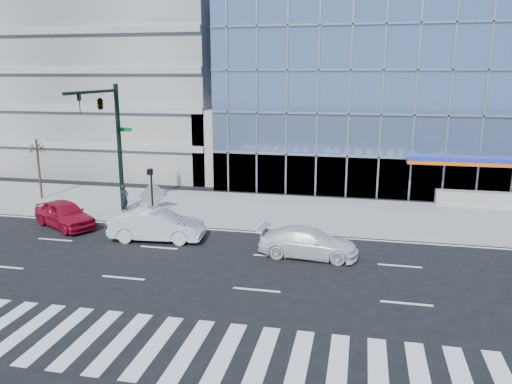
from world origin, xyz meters
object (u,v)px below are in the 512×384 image
(traffic_signal, at_px, (106,118))
(ped_signal_post, at_px, (151,185))
(white_sedan, at_px, (157,225))
(white_suv, at_px, (308,242))
(red_sedan, at_px, (65,214))
(street_tree_near, at_px, (37,147))
(pedestrian, at_px, (124,198))
(tilted_panel, at_px, (153,195))

(traffic_signal, height_order, ped_signal_post, traffic_signal)
(white_sedan, bearing_deg, traffic_signal, 46.75)
(white_suv, bearing_deg, red_sedan, 86.19)
(traffic_signal, distance_m, white_sedan, 7.74)
(traffic_signal, xyz_separation_m, red_sedan, (-1.76, -2.38, -5.38))
(traffic_signal, relative_size, white_suv, 1.64)
(street_tree_near, distance_m, white_sedan, 13.41)
(pedestrian, height_order, tilted_panel, tilted_panel)
(white_suv, bearing_deg, tilted_panel, 63.66)
(white_sedan, xyz_separation_m, pedestrian, (-4.10, 4.47, 0.19))
(street_tree_near, xyz_separation_m, pedestrian, (7.32, -1.89, -2.76))
(traffic_signal, bearing_deg, street_tree_near, 157.29)
(street_tree_near, height_order, white_suv, street_tree_near)
(ped_signal_post, bearing_deg, street_tree_near, 164.94)
(traffic_signal, distance_m, ped_signal_post, 4.75)
(ped_signal_post, xyz_separation_m, white_sedan, (1.93, -3.80, -1.32))
(tilted_panel, bearing_deg, red_sedan, -161.45)
(white_suv, bearing_deg, ped_signal_post, 69.16)
(pedestrian, bearing_deg, white_suv, -95.87)
(ped_signal_post, distance_m, red_sedan, 5.25)
(pedestrian, distance_m, tilted_panel, 1.81)
(street_tree_near, xyz_separation_m, red_sedan, (5.24, -5.31, -2.99))
(ped_signal_post, bearing_deg, red_sedan, -147.14)
(red_sedan, bearing_deg, pedestrian, -1.32)
(traffic_signal, distance_m, white_suv, 14.40)
(tilted_panel, bearing_deg, white_sedan, -96.05)
(red_sedan, relative_size, tilted_panel, 3.55)
(ped_signal_post, height_order, red_sedan, ped_signal_post)
(traffic_signal, xyz_separation_m, street_tree_near, (-7.00, 2.93, -2.39))
(white_suv, xyz_separation_m, red_sedan, (-14.42, 1.80, 0.08))
(traffic_signal, height_order, pedestrian, traffic_signal)
(white_sedan, bearing_deg, pedestrian, 37.11)
(red_sedan, relative_size, pedestrian, 2.66)
(red_sedan, bearing_deg, white_suv, -67.05)
(white_suv, distance_m, pedestrian, 13.40)
(ped_signal_post, height_order, white_sedan, ped_signal_post)
(white_sedan, bearing_deg, white_suv, -100.68)
(traffic_signal, xyz_separation_m, white_suv, (12.65, -4.18, -5.46))
(white_sedan, height_order, tilted_panel, tilted_panel)
(white_suv, relative_size, pedestrian, 2.81)
(traffic_signal, relative_size, pedestrian, 4.61)
(ped_signal_post, relative_size, street_tree_near, 0.71)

